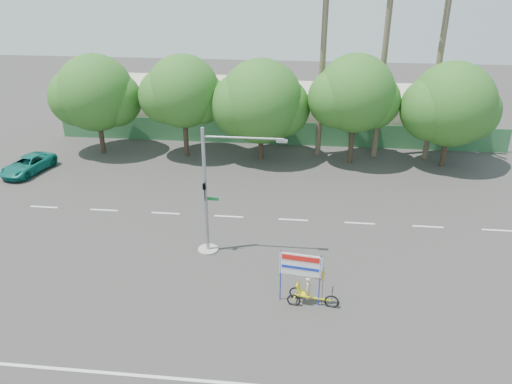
# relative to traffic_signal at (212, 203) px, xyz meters

# --- Properties ---
(ground) EXTENTS (120.00, 120.00, 0.00)m
(ground) POSITION_rel_traffic_signal_xyz_m (2.20, -3.98, -2.92)
(ground) COLOR #33302D
(ground) RESTS_ON ground
(fence) EXTENTS (38.00, 0.08, 2.00)m
(fence) POSITION_rel_traffic_signal_xyz_m (2.20, 17.52, -1.92)
(fence) COLOR #336B3D
(fence) RESTS_ON ground
(building_left) EXTENTS (12.00, 8.00, 4.00)m
(building_left) POSITION_rel_traffic_signal_xyz_m (-7.80, 22.02, -0.92)
(building_left) COLOR beige
(building_left) RESTS_ON ground
(building_right) EXTENTS (14.00, 8.00, 3.60)m
(building_right) POSITION_rel_traffic_signal_xyz_m (10.20, 22.02, -1.12)
(building_right) COLOR beige
(building_right) RESTS_ON ground
(tree_far_left) EXTENTS (7.14, 6.00, 7.96)m
(tree_far_left) POSITION_rel_traffic_signal_xyz_m (-11.85, 14.02, 1.84)
(tree_far_left) COLOR #473828
(tree_far_left) RESTS_ON ground
(tree_left) EXTENTS (6.66, 5.60, 8.07)m
(tree_left) POSITION_rel_traffic_signal_xyz_m (-4.85, 14.02, 2.14)
(tree_left) COLOR #473828
(tree_left) RESTS_ON ground
(tree_center) EXTENTS (7.62, 6.40, 7.85)m
(tree_center) POSITION_rel_traffic_signal_xyz_m (1.14, 14.02, 1.55)
(tree_center) COLOR #473828
(tree_center) RESTS_ON ground
(tree_right) EXTENTS (6.90, 5.80, 8.36)m
(tree_right) POSITION_rel_traffic_signal_xyz_m (8.15, 14.02, 2.32)
(tree_right) COLOR #473828
(tree_right) RESTS_ON ground
(tree_far_right) EXTENTS (7.38, 6.20, 7.94)m
(tree_far_right) POSITION_rel_traffic_signal_xyz_m (15.15, 14.02, 1.73)
(tree_far_right) COLOR #473828
(tree_far_right) RESTS_ON ground
(palm_tall) EXTENTS (3.73, 3.79, 17.45)m
(palm_tall) POSITION_rel_traffic_signal_xyz_m (10.20, 15.52, 7.55)
(palm_tall) COLOR #70604C
(palm_tall) RESTS_ON ground
(palm_mid) EXTENTS (3.73, 3.79, 15.45)m
(palm_mid) POSITION_rel_traffic_signal_xyz_m (14.20, 15.52, 6.48)
(palm_mid) COLOR #70604C
(palm_mid) RESTS_ON ground
(palm_short) EXTENTS (3.73, 3.79, 14.45)m
(palm_short) POSITION_rel_traffic_signal_xyz_m (5.70, 15.52, 5.94)
(palm_short) COLOR #70604C
(palm_short) RESTS_ON ground
(traffic_signal) EXTENTS (4.72, 1.10, 7.00)m
(traffic_signal) POSITION_rel_traffic_signal_xyz_m (0.00, 0.00, 0.00)
(traffic_signal) COLOR gray
(traffic_signal) RESTS_ON ground
(trike_billboard) EXTENTS (2.77, 0.81, 2.74)m
(trike_billboard) POSITION_rel_traffic_signal_xyz_m (5.04, -4.04, -1.82)
(trike_billboard) COLOR black
(trike_billboard) RESTS_ON ground
(pickup_truck) EXTENTS (2.98, 4.82, 1.25)m
(pickup_truck) POSITION_rel_traffic_signal_xyz_m (-15.68, 9.32, -2.30)
(pickup_truck) COLOR #0F6C5E
(pickup_truck) RESTS_ON ground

